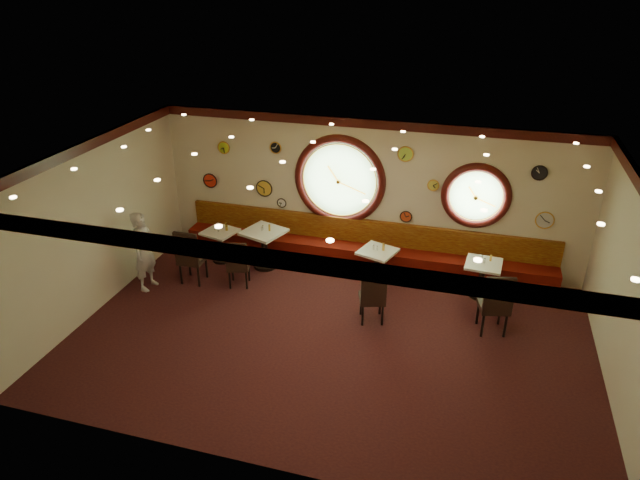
{
  "coord_description": "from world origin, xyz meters",
  "views": [
    {
      "loc": [
        2.12,
        -8.02,
        5.99
      ],
      "look_at": [
        -0.4,
        0.8,
        1.5
      ],
      "focal_mm": 32.0,
      "sensor_mm": 36.0,
      "label": 1
    }
  ],
  "objects_px": {
    "condiment_a_pepper": "(218,230)",
    "condiment_c_salt": "(373,247)",
    "table_a": "(221,242)",
    "condiment_b_bottle": "(269,228)",
    "condiment_b_salt": "(263,228)",
    "condiment_b_pepper": "(262,229)",
    "condiment_d_bottle": "(491,258)",
    "condiment_a_bottle": "(226,226)",
    "chair_c": "(373,293)",
    "condiment_d_salt": "(482,258)",
    "condiment_c_pepper": "(377,248)",
    "condiment_c_bottle": "(383,247)",
    "table_d": "(482,275)",
    "condiment_d_pepper": "(485,261)",
    "chair_d": "(496,301)",
    "chair_b": "(238,261)",
    "waiter": "(144,251)",
    "chair_a": "(189,254)",
    "condiment_a_salt": "(215,228)",
    "table_c": "(377,263)",
    "table_b": "(264,244)"
  },
  "relations": [
    {
      "from": "condiment_a_pepper",
      "to": "condiment_c_bottle",
      "type": "relative_size",
      "value": 0.6
    },
    {
      "from": "chair_a",
      "to": "condiment_c_bottle",
      "type": "distance_m",
      "value": 3.93
    },
    {
      "from": "table_d",
      "to": "condiment_a_salt",
      "type": "height_order",
      "value": "condiment_a_salt"
    },
    {
      "from": "condiment_d_salt",
      "to": "condiment_d_pepper",
      "type": "relative_size",
      "value": 1.02
    },
    {
      "from": "condiment_c_pepper",
      "to": "condiment_d_pepper",
      "type": "bearing_deg",
      "value": 1.0
    },
    {
      "from": "table_c",
      "to": "condiment_c_pepper",
      "type": "distance_m",
      "value": 0.32
    },
    {
      "from": "chair_b",
      "to": "condiment_b_salt",
      "type": "bearing_deg",
      "value": 66.16
    },
    {
      "from": "condiment_d_salt",
      "to": "condiment_c_pepper",
      "type": "relative_size",
      "value": 1.12
    },
    {
      "from": "chair_a",
      "to": "condiment_b_pepper",
      "type": "height_order",
      "value": "chair_a"
    },
    {
      "from": "table_a",
      "to": "condiment_d_pepper",
      "type": "relative_size",
      "value": 7.78
    },
    {
      "from": "condiment_a_salt",
      "to": "condiment_c_pepper",
      "type": "bearing_deg",
      "value": -0.62
    },
    {
      "from": "condiment_a_salt",
      "to": "condiment_d_bottle",
      "type": "distance_m",
      "value": 5.81
    },
    {
      "from": "chair_a",
      "to": "condiment_a_bottle",
      "type": "bearing_deg",
      "value": 73.65
    },
    {
      "from": "condiment_c_pepper",
      "to": "chair_a",
      "type": "bearing_deg",
      "value": -163.7
    },
    {
      "from": "chair_a",
      "to": "condiment_d_pepper",
      "type": "height_order",
      "value": "chair_a"
    },
    {
      "from": "table_a",
      "to": "table_d",
      "type": "bearing_deg",
      "value": 0.26
    },
    {
      "from": "condiment_b_salt",
      "to": "chair_a",
      "type": "bearing_deg",
      "value": -136.04
    },
    {
      "from": "table_b",
      "to": "waiter",
      "type": "bearing_deg",
      "value": -143.36
    },
    {
      "from": "condiment_a_bottle",
      "to": "waiter",
      "type": "distance_m",
      "value": 1.88
    },
    {
      "from": "condiment_d_salt",
      "to": "chair_b",
      "type": "bearing_deg",
      "value": -167.2
    },
    {
      "from": "chair_d",
      "to": "condiment_d_salt",
      "type": "xyz_separation_m",
      "value": [
        -0.29,
        1.34,
        0.11
      ]
    },
    {
      "from": "condiment_a_pepper",
      "to": "condiment_c_salt",
      "type": "bearing_deg",
      "value": 0.61
    },
    {
      "from": "condiment_d_bottle",
      "to": "chair_b",
      "type": "bearing_deg",
      "value": -167.14
    },
    {
      "from": "chair_c",
      "to": "condiment_d_salt",
      "type": "distance_m",
      "value": 2.43
    },
    {
      "from": "condiment_d_pepper",
      "to": "condiment_c_bottle",
      "type": "relative_size",
      "value": 0.61
    },
    {
      "from": "condiment_b_pepper",
      "to": "condiment_d_bottle",
      "type": "distance_m",
      "value": 4.7
    },
    {
      "from": "condiment_a_bottle",
      "to": "condiment_d_bottle",
      "type": "height_order",
      "value": "condiment_a_bottle"
    },
    {
      "from": "condiment_b_bottle",
      "to": "waiter",
      "type": "relative_size",
      "value": 0.08
    },
    {
      "from": "chair_d",
      "to": "condiment_a_pepper",
      "type": "xyz_separation_m",
      "value": [
        -5.82,
        1.19,
        0.08
      ]
    },
    {
      "from": "condiment_d_salt",
      "to": "condiment_a_pepper",
      "type": "bearing_deg",
      "value": -178.4
    },
    {
      "from": "condiment_b_salt",
      "to": "condiment_b_bottle",
      "type": "height_order",
      "value": "condiment_b_bottle"
    },
    {
      "from": "table_c",
      "to": "chair_a",
      "type": "distance_m",
      "value": 3.81
    },
    {
      "from": "condiment_d_salt",
      "to": "chair_c",
      "type": "bearing_deg",
      "value": -139.13
    },
    {
      "from": "table_a",
      "to": "condiment_c_salt",
      "type": "relative_size",
      "value": 7.88
    },
    {
      "from": "condiment_c_pepper",
      "to": "condiment_b_pepper",
      "type": "bearing_deg",
      "value": -179.96
    },
    {
      "from": "table_b",
      "to": "condiment_d_salt",
      "type": "height_order",
      "value": "table_b"
    },
    {
      "from": "chair_a",
      "to": "condiment_a_salt",
      "type": "bearing_deg",
      "value": 86.09
    },
    {
      "from": "table_d",
      "to": "chair_c",
      "type": "xyz_separation_m",
      "value": [
        -1.88,
        -1.5,
        0.16
      ]
    },
    {
      "from": "table_d",
      "to": "condiment_d_pepper",
      "type": "bearing_deg",
      "value": -30.46
    },
    {
      "from": "condiment_b_salt",
      "to": "condiment_c_pepper",
      "type": "height_order",
      "value": "condiment_b_salt"
    },
    {
      "from": "condiment_b_salt",
      "to": "condiment_b_bottle",
      "type": "xyz_separation_m",
      "value": [
        0.16,
        -0.02,
        0.02
      ]
    },
    {
      "from": "condiment_b_bottle",
      "to": "condiment_b_salt",
      "type": "bearing_deg",
      "value": 174.01
    },
    {
      "from": "condiment_a_pepper",
      "to": "condiment_c_pepper",
      "type": "xyz_separation_m",
      "value": [
        3.49,
        0.03,
        0.02
      ]
    },
    {
      "from": "condiment_d_salt",
      "to": "condiment_c_pepper",
      "type": "xyz_separation_m",
      "value": [
        -2.04,
        -0.12,
        -0.0
      ]
    },
    {
      "from": "condiment_a_bottle",
      "to": "condiment_b_pepper",
      "type": "bearing_deg",
      "value": -5.75
    },
    {
      "from": "table_d",
      "to": "condiment_b_pepper",
      "type": "xyz_separation_m",
      "value": [
        -4.57,
        -0.04,
        0.44
      ]
    },
    {
      "from": "chair_b",
      "to": "chair_d",
      "type": "height_order",
      "value": "chair_d"
    },
    {
      "from": "condiment_a_salt",
      "to": "waiter",
      "type": "bearing_deg",
      "value": -118.46
    },
    {
      "from": "condiment_b_pepper",
      "to": "condiment_d_bottle",
      "type": "xyz_separation_m",
      "value": [
        4.69,
        0.17,
        -0.09
      ]
    },
    {
      "from": "table_a",
      "to": "condiment_c_bottle",
      "type": "xyz_separation_m",
      "value": [
        3.59,
        0.02,
        0.37
      ]
    }
  ]
}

